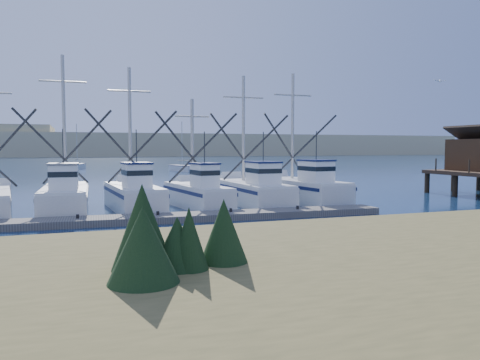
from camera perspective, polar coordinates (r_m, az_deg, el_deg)
name	(u,v)px	position (r m, az deg, el deg)	size (l,w,h in m)	color
ground	(324,237)	(20.92, 10.15, -6.87)	(500.00, 500.00, 0.00)	#0D1E3C
shore_bank	(206,323)	(8.74, -4.13, -16.94)	(40.00, 10.00, 1.60)	#4C422D
floating_dock	(139,219)	(24.97, -12.26, -4.70)	(27.65, 1.84, 0.37)	#67615C
dune_ridge	(100,145)	(228.12, -16.73, 4.10)	(360.00, 60.00, 10.00)	tan
trawler_fleet	(143,195)	(29.99, -11.69, -1.77)	(27.62, 9.08, 9.67)	silver
sailboat_near	(183,168)	(77.03, -7.02, 1.42)	(3.54, 6.37, 8.10)	silver
sailboat_far	(77,166)	(89.10, -19.21, 1.58)	(3.00, 5.16, 8.10)	silver
flying_gull	(440,81)	(34.36, 23.23, 11.04)	(1.02, 0.19, 0.19)	white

